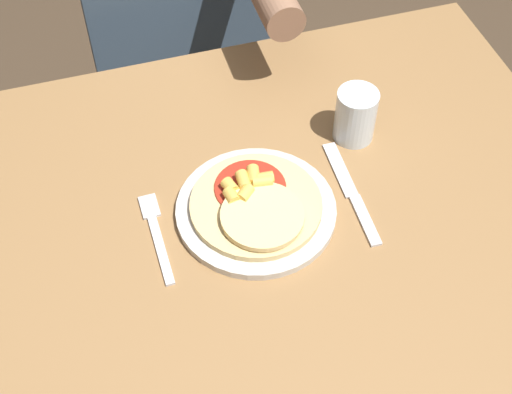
% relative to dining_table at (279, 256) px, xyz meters
% --- Properties ---
extents(dining_table, '(1.04, 0.84, 0.74)m').
position_rel_dining_table_xyz_m(dining_table, '(0.00, 0.00, 0.00)').
color(dining_table, olive).
rests_on(dining_table, ground_plane).
extents(plate, '(0.25, 0.25, 0.01)m').
position_rel_dining_table_xyz_m(plate, '(-0.04, 0.01, 0.13)').
color(plate, beige).
rests_on(plate, dining_table).
extents(pizza, '(0.21, 0.21, 0.04)m').
position_rel_dining_table_xyz_m(pizza, '(-0.04, 0.01, 0.14)').
color(pizza, '#DBBC7A').
rests_on(pizza, plate).
extents(fork, '(0.03, 0.18, 0.00)m').
position_rel_dining_table_xyz_m(fork, '(-0.20, 0.02, 0.12)').
color(fork, silver).
rests_on(fork, dining_table).
extents(knife, '(0.03, 0.22, 0.00)m').
position_rel_dining_table_xyz_m(knife, '(0.12, 0.00, 0.12)').
color(knife, silver).
rests_on(knife, dining_table).
extents(drinking_glass, '(0.07, 0.07, 0.10)m').
position_rel_dining_table_xyz_m(drinking_glass, '(0.17, 0.13, 0.17)').
color(drinking_glass, silver).
rests_on(drinking_glass, dining_table).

